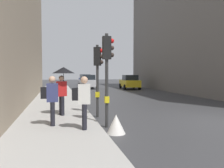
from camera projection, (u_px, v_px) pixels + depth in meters
ground_plane at (216, 121)px, 9.78m from camera, size 120.00×120.00×0.00m
sidewalk_kerb at (56, 105)px, 14.09m from camera, size 3.12×40.00×0.16m
traffic_light_near_left at (107, 63)px, 8.56m from camera, size 0.43×0.24×3.49m
traffic_light_near_right at (98, 68)px, 10.54m from camera, size 0.45×0.34×3.31m
car_yellow_taxi at (130, 82)px, 28.77m from camera, size 2.24×4.31×1.76m
car_silver_hatchback at (88, 82)px, 29.96m from camera, size 2.26×4.32×1.76m
car_blue_van at (85, 80)px, 38.15m from camera, size 2.04×4.21×1.76m
pedestrian_with_umbrella at (63, 77)px, 10.27m from camera, size 1.00×1.00×2.14m
pedestrian_with_black_backpack at (83, 99)px, 7.70m from camera, size 0.63×0.38×1.77m
pedestrian_with_grey_backpack at (51, 98)px, 8.25m from camera, size 0.61×0.36×1.77m
warning_sign_triangle at (116, 124)px, 7.78m from camera, size 0.64×0.64×0.65m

